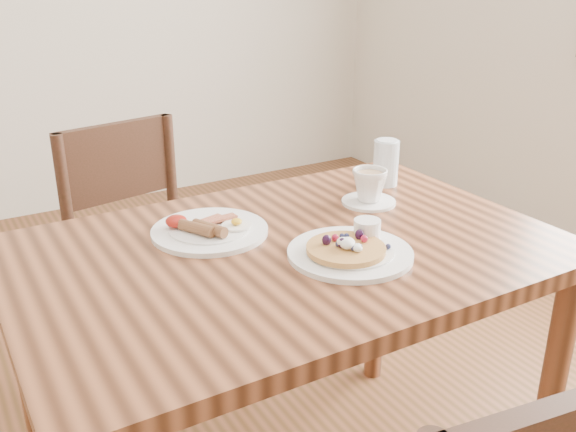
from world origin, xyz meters
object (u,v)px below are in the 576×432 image
at_px(water_glass, 386,163).
at_px(breakfast_plate, 208,229).
at_px(dining_table, 288,284).
at_px(chair_far, 146,254).
at_px(pancake_plate, 351,249).
at_px(teacup_saucer, 369,188).

bearing_deg(water_glass, breakfast_plate, -173.14).
distance_m(dining_table, breakfast_plate, 0.22).
xyz_separation_m(chair_far, pancake_plate, (0.22, -0.76, 0.27)).
bearing_deg(chair_far, dining_table, 90.60).
xyz_separation_m(dining_table, chair_far, (-0.13, 0.65, -0.16)).
height_order(pancake_plate, water_glass, water_glass).
height_order(dining_table, teacup_saucer, teacup_saucer).
distance_m(chair_far, pancake_plate, 0.84).
relative_size(breakfast_plate, teacup_saucer, 1.93).
xyz_separation_m(breakfast_plate, water_glass, (0.57, 0.07, 0.05)).
xyz_separation_m(dining_table, pancake_plate, (0.09, -0.11, 0.11)).
bearing_deg(pancake_plate, breakfast_plate, 130.06).
bearing_deg(teacup_saucer, chair_far, 130.01).
distance_m(pancake_plate, breakfast_plate, 0.34).
bearing_deg(chair_far, teacup_saucer, 119.31).
height_order(dining_table, pancake_plate, pancake_plate).
xyz_separation_m(chair_far, water_glass, (0.57, -0.43, 0.32)).
bearing_deg(teacup_saucer, breakfast_plate, 176.37).
relative_size(dining_table, teacup_saucer, 8.57).
bearing_deg(chair_far, pancake_plate, 95.46).
relative_size(pancake_plate, water_glass, 2.13).
relative_size(chair_far, teacup_saucer, 6.29).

